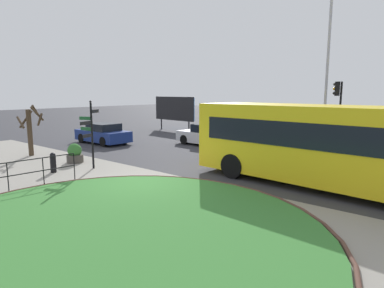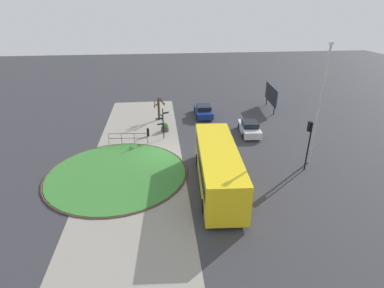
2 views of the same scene
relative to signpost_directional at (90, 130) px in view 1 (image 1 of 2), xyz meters
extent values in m
plane|color=#333338|center=(3.62, -0.17, -1.76)|extent=(120.00, 120.00, 0.00)
cube|color=gray|center=(3.62, -2.35, -1.75)|extent=(32.00, 7.65, 0.02)
cylinder|color=#387A33|center=(6.49, -3.76, -1.71)|extent=(10.62, 10.62, 0.10)
torus|color=brown|center=(6.49, -3.76, -1.71)|extent=(10.93, 10.93, 0.11)
cylinder|color=black|center=(0.04, 0.05, -0.27)|extent=(0.09, 0.09, 2.99)
sphere|color=black|center=(0.04, 0.05, 1.28)|extent=(0.10, 0.10, 0.10)
cube|color=black|center=(-0.09, 0.35, 0.84)|extent=(0.27, 0.54, 0.15)
cube|color=#195128|center=(-0.27, -0.07, 0.53)|extent=(0.55, 0.24, 0.15)
cube|color=black|center=(0.16, -0.32, 0.36)|extent=(0.23, 0.66, 0.15)
cube|color=#195128|center=(-0.30, -0.03, 0.05)|extent=(0.62, 0.17, 0.15)
cube|color=black|center=(0.14, -0.26, -0.20)|extent=(0.20, 0.54, 0.15)
cylinder|color=black|center=(-0.63, -1.50, -1.40)|extent=(0.25, 0.25, 0.73)
sphere|color=black|center=(-0.63, -1.50, -0.99)|extent=(0.23, 0.23, 0.23)
cube|color=black|center=(0.95, -3.32, -0.70)|extent=(0.31, 3.61, 0.03)
cube|color=black|center=(0.95, -3.32, -1.18)|extent=(0.31, 3.61, 0.03)
cylinder|color=black|center=(1.09, -1.52, -1.23)|extent=(0.04, 0.04, 1.06)
cylinder|color=black|center=(0.99, -2.72, -1.23)|extent=(0.04, 0.04, 1.06)
cylinder|color=black|center=(0.90, -3.93, -1.23)|extent=(0.04, 0.04, 1.06)
cube|color=yellow|center=(9.00, 3.68, -0.13)|extent=(9.85, 3.22, 2.70)
cube|color=black|center=(8.91, 2.38, 0.25)|extent=(8.52, 0.58, 0.88)
cube|color=black|center=(9.08, 4.98, 0.25)|extent=(8.52, 0.58, 0.88)
cube|color=black|center=(4.15, 4.00, 0.00)|extent=(0.16, 2.12, 1.10)
cube|color=black|center=(4.15, 4.00, 1.00)|extent=(0.11, 1.42, 0.28)
cylinder|color=black|center=(5.82, 2.69, -1.26)|extent=(1.02, 0.37, 1.00)
cylinder|color=black|center=(5.98, 5.08, -1.26)|extent=(1.02, 0.37, 1.00)
cube|color=silver|center=(-0.12, 8.71, -1.23)|extent=(4.05, 2.00, 0.70)
cube|color=black|center=(0.04, 8.70, -0.63)|extent=(1.81, 1.63, 0.50)
cube|color=#EAEACC|center=(-2.12, 8.35, -1.20)|extent=(0.04, 0.20, 0.12)
cube|color=#EAEACC|center=(-2.05, 9.37, -1.20)|extent=(0.04, 0.20, 0.12)
cylinder|color=black|center=(-1.39, 8.03, -1.44)|extent=(0.65, 0.27, 0.64)
cylinder|color=black|center=(-1.27, 9.57, -1.44)|extent=(0.65, 0.27, 0.64)
cylinder|color=black|center=(1.04, 7.85, -1.44)|extent=(0.65, 0.27, 0.64)
cylinder|color=black|center=(1.16, 9.39, -1.44)|extent=(0.65, 0.27, 0.64)
cube|color=navy|center=(-6.01, 4.87, -1.23)|extent=(4.15, 1.88, 0.71)
cube|color=black|center=(-5.85, 4.87, -0.63)|extent=(1.94, 1.63, 0.48)
cube|color=#EAEACC|center=(-8.09, 4.36, -1.19)|extent=(0.02, 0.20, 0.12)
cube|color=#EAEACC|center=(-8.07, 5.45, -1.19)|extent=(0.02, 0.20, 0.12)
cylinder|color=black|center=(-7.30, 4.06, -1.44)|extent=(0.64, 0.23, 0.64)
cylinder|color=black|center=(-7.28, 5.72, -1.44)|extent=(0.64, 0.23, 0.64)
cylinder|color=black|center=(-4.75, 4.02, -1.44)|extent=(0.64, 0.23, 0.64)
cylinder|color=black|center=(-4.72, 5.68, -1.44)|extent=(0.64, 0.23, 0.64)
cylinder|color=black|center=(7.48, 11.04, 0.25)|extent=(0.11, 0.11, 4.03)
cube|color=black|center=(7.28, 10.98, 1.88)|extent=(0.32, 0.32, 0.78)
sphere|color=black|center=(7.14, 10.94, 2.12)|extent=(0.16, 0.16, 0.16)
sphere|color=#F2A519|center=(7.14, 10.94, 1.88)|extent=(0.16, 0.16, 0.16)
sphere|color=black|center=(7.14, 10.94, 1.64)|extent=(0.16, 0.16, 0.16)
cylinder|color=#B7B7BC|center=(6.35, 11.98, 2.94)|extent=(0.16, 0.16, 9.39)
cylinder|color=black|center=(-9.16, 13.68, -0.76)|extent=(0.12, 0.12, 2.00)
cylinder|color=black|center=(-5.44, 13.30, -0.76)|extent=(0.12, 0.12, 2.00)
cube|color=#1E66B2|center=(-7.30, 13.49, 0.24)|extent=(4.97, 0.62, 2.01)
cube|color=black|center=(-7.31, 13.42, 0.24)|extent=(5.06, 0.54, 2.11)
cylinder|color=#47423D|center=(-1.77, 0.21, -1.56)|extent=(0.79, 0.79, 0.41)
sphere|color=#33702D|center=(-1.77, 0.21, -1.14)|extent=(0.68, 0.68, 0.68)
cylinder|color=#423323|center=(-5.24, -0.34, -0.49)|extent=(0.26, 0.26, 2.53)
cylinder|color=#423323|center=(-4.97, -0.07, 0.71)|extent=(0.67, 0.67, 0.65)
cylinder|color=#423323|center=(-4.82, -0.06, 0.55)|extent=(0.69, 0.96, 0.84)
cylinder|color=#423323|center=(-5.58, -0.34, 0.23)|extent=(0.13, 0.77, 0.95)
cylinder|color=#423323|center=(-5.29, -0.76, 0.11)|extent=(0.92, 0.20, 0.61)
cylinder|color=#423323|center=(-5.10, 0.20, 0.20)|extent=(1.15, 0.41, 0.78)
camera|label=1|loc=(12.82, -8.36, 1.69)|focal=30.75mm
camera|label=2|loc=(26.99, -0.21, 10.20)|focal=27.82mm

